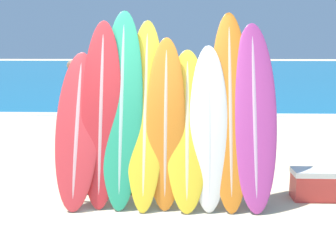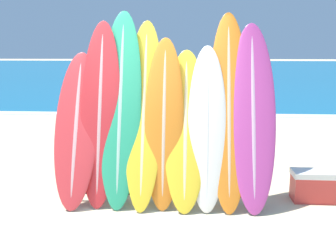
# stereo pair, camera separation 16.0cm
# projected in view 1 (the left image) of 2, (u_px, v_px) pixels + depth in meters

# --- Properties ---
(ground_plane) EXTENTS (160.00, 160.00, 0.00)m
(ground_plane) POSITION_uv_depth(u_px,v_px,m) (130.00, 225.00, 4.53)
(ground_plane) COLOR beige
(ocean_water) EXTENTS (120.00, 60.00, 0.01)m
(ocean_water) POSITION_uv_depth(u_px,v_px,m) (177.00, 69.00, 40.93)
(ocean_water) COLOR #146693
(ocean_water) RESTS_ON ground_plane
(surfboard_rack) EXTENTS (2.59, 0.04, 0.86)m
(surfboard_rack) POSITION_uv_depth(u_px,v_px,m) (166.00, 169.00, 5.11)
(surfboard_rack) COLOR #28282D
(surfboard_rack) RESTS_ON ground_plane
(surfboard_slot_0) EXTENTS (0.57, 0.87, 1.97)m
(surfboard_slot_0) POSITION_uv_depth(u_px,v_px,m) (77.00, 129.00, 5.08)
(surfboard_slot_0) COLOR red
(surfboard_slot_0) RESTS_ON ground_plane
(surfboard_slot_1) EXTENTS (0.53, 0.77, 2.38)m
(surfboard_slot_1) POSITION_uv_depth(u_px,v_px,m) (101.00, 113.00, 5.07)
(surfboard_slot_1) COLOR red
(surfboard_slot_1) RESTS_ON ground_plane
(surfboard_slot_2) EXTENTS (0.55, 0.93, 2.52)m
(surfboard_slot_2) POSITION_uv_depth(u_px,v_px,m) (122.00, 107.00, 5.09)
(surfboard_slot_2) COLOR #289E70
(surfboard_slot_2) RESTS_ON ground_plane
(surfboard_slot_3) EXTENTS (0.50, 1.04, 2.40)m
(surfboard_slot_3) POSITION_uv_depth(u_px,v_px,m) (145.00, 112.00, 5.10)
(surfboard_slot_3) COLOR yellow
(surfboard_slot_3) RESTS_ON ground_plane
(surfboard_slot_4) EXTENTS (0.50, 0.73, 2.16)m
(surfboard_slot_4) POSITION_uv_depth(u_px,v_px,m) (166.00, 122.00, 5.03)
(surfboard_slot_4) COLOR orange
(surfboard_slot_4) RESTS_ON ground_plane
(surfboard_slot_5) EXTENTS (0.55, 0.89, 2.00)m
(surfboard_slot_5) POSITION_uv_depth(u_px,v_px,m) (187.00, 128.00, 5.03)
(surfboard_slot_5) COLOR yellow
(surfboard_slot_5) RESTS_ON ground_plane
(surfboard_slot_6) EXTENTS (0.50, 0.80, 2.06)m
(surfboard_slot_6) POSITION_uv_depth(u_px,v_px,m) (209.00, 126.00, 5.01)
(surfboard_slot_6) COLOR silver
(surfboard_slot_6) RESTS_ON ground_plane
(surfboard_slot_7) EXTENTS (0.51, 1.02, 2.50)m
(surfboard_slot_7) POSITION_uv_depth(u_px,v_px,m) (230.00, 108.00, 5.06)
(surfboard_slot_7) COLOR orange
(surfboard_slot_7) RESTS_ON ground_plane
(surfboard_slot_8) EXTENTS (0.57, 0.98, 2.36)m
(surfboard_slot_8) POSITION_uv_depth(u_px,v_px,m) (254.00, 114.00, 5.02)
(surfboard_slot_8) COLOR #B23D8E
(surfboard_slot_8) RESTS_ON ground_plane
(person_near_water) EXTENTS (0.24, 0.30, 1.79)m
(person_near_water) POSITION_uv_depth(u_px,v_px,m) (147.00, 90.00, 9.99)
(person_near_water) COLOR #846047
(person_near_water) RESTS_ON ground_plane
(person_mid_beach) EXTENTS (0.24, 0.29, 1.75)m
(person_mid_beach) POSITION_uv_depth(u_px,v_px,m) (73.00, 95.00, 9.14)
(person_mid_beach) COLOR #846047
(person_mid_beach) RESTS_ON ground_plane
(person_far_left) EXTENTS (0.29, 0.24, 1.71)m
(person_far_left) POSITION_uv_depth(u_px,v_px,m) (152.00, 88.00, 11.01)
(person_far_left) COLOR tan
(person_far_left) RESTS_ON ground_plane
(person_far_right) EXTENTS (0.23, 0.28, 1.69)m
(person_far_right) POSITION_uv_depth(u_px,v_px,m) (222.00, 98.00, 8.87)
(person_far_right) COLOR #846047
(person_far_right) RESTS_ON ground_plane
(cooler_box) EXTENTS (0.59, 0.32, 0.41)m
(cooler_box) POSITION_uv_depth(u_px,v_px,m) (314.00, 184.00, 5.30)
(cooler_box) COLOR red
(cooler_box) RESTS_ON ground_plane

